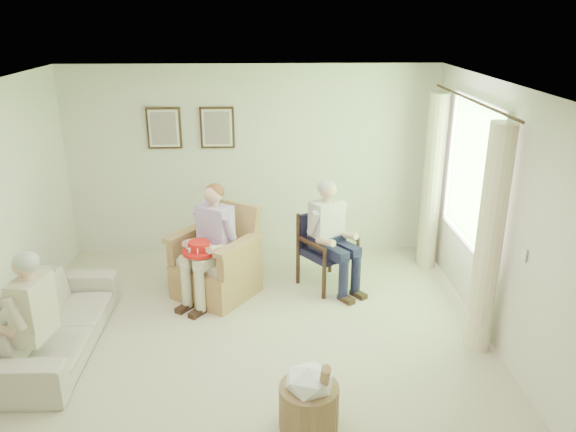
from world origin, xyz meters
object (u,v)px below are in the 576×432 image
object	(u,v)px
wicker_armchair	(216,267)
sofa	(55,323)
person_wicker	(213,236)
hatbox	(309,397)
person_dark	(329,229)
person_sofa	(27,312)
red_hat	(199,249)
wood_armchair	(327,246)

from	to	relation	value
wicker_armchair	sofa	xyz separation A→B (m)	(-1.52, -1.12, -0.05)
wicker_armchair	sofa	world-z (taller)	wicker_armchair
person_wicker	hatbox	bearing A→B (deg)	-32.28
wicker_armchair	hatbox	bearing A→B (deg)	-33.54
hatbox	wicker_armchair	bearing A→B (deg)	111.87
hatbox	person_dark	bearing A→B (deg)	80.51
wicker_armchair	person_sofa	world-z (taller)	person_sofa
person_sofa	red_hat	bearing A→B (deg)	144.20
person_sofa	wicker_armchair	bearing A→B (deg)	147.07
person_wicker	red_hat	world-z (taller)	person_wicker
person_dark	hatbox	world-z (taller)	person_dark
wicker_armchair	hatbox	world-z (taller)	wicker_armchair
person_wicker	wicker_armchair	bearing A→B (deg)	124.58
person_wicker	red_hat	xyz separation A→B (m)	(-0.15, -0.16, -0.09)
wood_armchair	red_hat	bearing A→B (deg)	165.45
wood_armchair	person_dark	world-z (taller)	person_dark
wood_armchair	sofa	world-z (taller)	wood_armchair
sofa	red_hat	xyz separation A→B (m)	(1.38, 0.82, 0.43)
person_wicker	person_dark	world-z (taller)	person_wicker
sofa	wood_armchair	bearing A→B (deg)	-64.36
person_wicker	red_hat	size ratio (longest dim) A/B	3.65
sofa	person_dark	world-z (taller)	person_dark
wicker_armchair	wood_armchair	xyz separation A→B (m)	(1.36, 0.26, 0.15)
wicker_armchair	person_wicker	distance (m)	0.48
wicker_armchair	person_wicker	bearing A→B (deg)	-55.42
wood_armchair	red_hat	distance (m)	1.63
wicker_armchair	sofa	bearing A→B (deg)	-108.99
wood_armchair	hatbox	size ratio (longest dim) A/B	1.24
person_wicker	person_dark	bearing A→B (deg)	45.10
sofa	hatbox	world-z (taller)	hatbox
wood_armchair	hatbox	world-z (taller)	wood_armchair
wood_armchair	hatbox	bearing A→B (deg)	-133.89
wicker_armchair	person_wicker	size ratio (longest dim) A/B	0.79
person_wicker	person_dark	size ratio (longest dim) A/B	1.03
person_dark	red_hat	xyz separation A→B (m)	(-1.51, -0.41, -0.05)
red_hat	person_wicker	bearing A→B (deg)	46.93
sofa	hatbox	distance (m)	2.76
wicker_armchair	person_wicker	world-z (taller)	person_wicker
sofa	person_dark	distance (m)	3.17
red_hat	hatbox	bearing A→B (deg)	-62.00
red_hat	person_dark	bearing A→B (deg)	15.22
red_hat	hatbox	size ratio (longest dim) A/B	0.52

